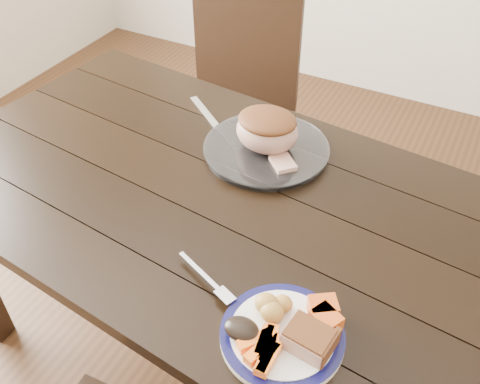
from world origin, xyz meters
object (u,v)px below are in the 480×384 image
at_px(chair_far, 239,104).
at_px(roast_joint, 267,131).
at_px(dinner_plate, 282,336).
at_px(fork, 209,281).
at_px(carving_knife, 221,131).
at_px(serving_platter, 266,150).
at_px(dining_table, 217,219).
at_px(pork_slice, 308,339).

xyz_separation_m(chair_far, roast_joint, (0.36, -0.52, 0.30)).
distance_m(dinner_plate, roast_joint, 0.61).
xyz_separation_m(fork, carving_knife, (-0.26, 0.52, -0.01)).
relative_size(chair_far, roast_joint, 5.38).
distance_m(serving_platter, roast_joint, 0.06).
relative_size(fork, carving_knife, 0.64).
bearing_deg(dining_table, fork, -62.98).
distance_m(chair_far, dinner_plate, 1.26).
height_order(chair_far, fork, chair_far).
relative_size(dinner_plate, fork, 1.42).
height_order(dining_table, carving_knife, carving_knife).
distance_m(serving_platter, pork_slice, 0.64).
relative_size(dining_table, pork_slice, 19.32).
xyz_separation_m(pork_slice, carving_knife, (-0.50, 0.56, -0.03)).
distance_m(roast_joint, carving_knife, 0.18).
height_order(dinner_plate, serving_platter, serving_platter).
distance_m(pork_slice, carving_knife, 0.76).
xyz_separation_m(chair_far, carving_knife, (0.20, -0.49, 0.23)).
xyz_separation_m(dining_table, serving_platter, (0.04, 0.22, 0.10)).
relative_size(chair_far, serving_platter, 2.71).
xyz_separation_m(dining_table, fork, (0.14, -0.27, 0.11)).
relative_size(chair_far, dinner_plate, 3.81).
bearing_deg(dinner_plate, fork, 166.91).
relative_size(serving_platter, fork, 2.00).
height_order(dining_table, chair_far, chair_far).
bearing_deg(serving_platter, pork_slice, -57.41).
distance_m(dining_table, carving_knife, 0.29).
height_order(dining_table, serving_platter, serving_platter).
bearing_deg(dinner_plate, chair_far, 121.68).
bearing_deg(serving_platter, carving_knife, 170.39).
distance_m(pork_slice, roast_joint, 0.64).
distance_m(dinner_plate, serving_platter, 0.61).
relative_size(dining_table, serving_platter, 4.91).
height_order(serving_platter, carving_knife, serving_platter).
xyz_separation_m(dinner_plate, pork_slice, (0.05, -0.00, 0.03)).
bearing_deg(serving_platter, dining_table, -100.32).
bearing_deg(carving_knife, pork_slice, -11.68).
relative_size(dining_table, roast_joint, 9.75).
xyz_separation_m(dining_table, roast_joint, (0.04, 0.22, 0.17)).
bearing_deg(carving_knife, roast_joint, 26.98).
bearing_deg(chair_far, roast_joint, 113.44).
bearing_deg(serving_platter, dinner_plate, -61.50).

